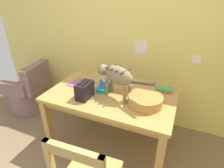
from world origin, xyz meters
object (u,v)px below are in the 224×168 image
(dining_table, at_px, (112,99))
(wicker_basket, at_px, (145,100))
(toaster, at_px, (85,90))
(coffee_mug, at_px, (104,84))
(cat, at_px, (116,76))
(wicker_armchair, at_px, (29,93))
(saucer_bowl, at_px, (103,89))
(book_stack, at_px, (164,89))
(magazine, at_px, (82,84))

(dining_table, bearing_deg, wicker_basket, -14.61)
(toaster, bearing_deg, coffee_mug, 62.22)
(dining_table, distance_m, cat, 0.34)
(dining_table, distance_m, wicker_armchair, 1.60)
(saucer_bowl, bearing_deg, book_stack, 22.05)
(dining_table, bearing_deg, wicker_armchair, 172.38)
(wicker_armchair, bearing_deg, coffee_mug, -107.63)
(cat, height_order, magazine, cat)
(book_stack, distance_m, wicker_armchair, 2.11)
(coffee_mug, relative_size, book_stack, 0.70)
(magazine, bearing_deg, coffee_mug, 0.61)
(magazine, xyz_separation_m, book_stack, (0.92, 0.22, 0.02))
(coffee_mug, height_order, toaster, toaster)
(dining_table, bearing_deg, coffee_mug, 179.01)
(saucer_bowl, height_order, book_stack, book_stack)
(dining_table, bearing_deg, magazine, 175.15)
(wicker_basket, distance_m, wicker_armchair, 2.02)
(coffee_mug, bearing_deg, toaster, -117.78)
(book_stack, height_order, wicker_armchair, book_stack)
(book_stack, relative_size, wicker_basket, 0.55)
(saucer_bowl, bearing_deg, toaster, -117.00)
(cat, xyz_separation_m, saucer_bowl, (-0.18, 0.07, -0.22))
(dining_table, xyz_separation_m, wicker_basket, (0.39, -0.10, 0.14))
(saucer_bowl, distance_m, book_stack, 0.67)
(cat, bearing_deg, wicker_basket, -75.90)
(book_stack, distance_m, wicker_basket, 0.38)
(magazine, distance_m, wicker_basket, 0.81)
(coffee_mug, relative_size, wicker_basket, 0.39)
(wicker_basket, bearing_deg, toaster, -169.68)
(coffee_mug, relative_size, magazine, 0.48)
(book_stack, relative_size, toaster, 0.92)
(wicker_basket, bearing_deg, cat, 173.47)
(wicker_basket, height_order, toaster, toaster)
(cat, height_order, book_stack, cat)
(saucer_bowl, xyz_separation_m, wicker_armchair, (-1.43, 0.20, -0.50))
(dining_table, xyz_separation_m, wicker_armchair, (-1.53, 0.21, -0.39))
(cat, xyz_separation_m, magazine, (-0.48, 0.10, -0.24))
(cat, xyz_separation_m, wicker_armchair, (-1.61, 0.27, -0.72))
(toaster, xyz_separation_m, wicker_armchair, (-1.32, 0.42, -0.57))
(saucer_bowl, xyz_separation_m, book_stack, (0.62, 0.25, 0.00))
(magazine, relative_size, wicker_basket, 0.81)
(coffee_mug, distance_m, book_stack, 0.67)
(coffee_mug, bearing_deg, dining_table, -0.99)
(coffee_mug, bearing_deg, saucer_bowl, 180.00)
(wicker_armchair, bearing_deg, cat, -109.11)
(magazine, relative_size, wicker_armchair, 0.34)
(coffee_mug, bearing_deg, book_stack, 22.17)
(saucer_bowl, bearing_deg, cat, -20.64)
(cat, relative_size, magazine, 2.44)
(saucer_bowl, relative_size, book_stack, 0.94)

